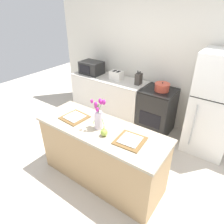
# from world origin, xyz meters

# --- Properties ---
(ground_plane) EXTENTS (10.00, 10.00, 0.00)m
(ground_plane) POSITION_xyz_m (0.00, 0.00, 0.00)
(ground_plane) COLOR beige
(back_wall) EXTENTS (5.20, 0.08, 2.70)m
(back_wall) POSITION_xyz_m (0.00, 2.00, 1.35)
(back_wall) COLOR silver
(back_wall) RESTS_ON ground_plane
(kitchen_island) EXTENTS (1.80, 0.66, 0.89)m
(kitchen_island) POSITION_xyz_m (0.00, 0.00, 0.45)
(kitchen_island) COLOR tan
(kitchen_island) RESTS_ON ground_plane
(back_counter) EXTENTS (1.68, 0.60, 0.88)m
(back_counter) POSITION_xyz_m (-1.06, 1.60, 0.44)
(back_counter) COLOR silver
(back_counter) RESTS_ON ground_plane
(stove_range) EXTENTS (0.60, 0.61, 0.88)m
(stove_range) POSITION_xyz_m (0.10, 1.60, 0.44)
(stove_range) COLOR black
(stove_range) RESTS_ON ground_plane
(refrigerator) EXTENTS (0.68, 0.67, 1.70)m
(refrigerator) POSITION_xyz_m (1.05, 1.60, 0.85)
(refrigerator) COLOR white
(refrigerator) RESTS_ON ground_plane
(flower_vase) EXTENTS (0.17, 0.16, 0.42)m
(flower_vase) POSITION_xyz_m (-0.02, -0.02, 1.07)
(flower_vase) COLOR silver
(flower_vase) RESTS_ON kitchen_island
(pear_figurine) EXTENTS (0.09, 0.09, 0.14)m
(pear_figurine) POSITION_xyz_m (0.14, -0.11, 0.95)
(pear_figurine) COLOR #9EBC47
(pear_figurine) RESTS_ON kitchen_island
(plate_setting_left) EXTENTS (0.35, 0.35, 0.02)m
(plate_setting_left) POSITION_xyz_m (-0.45, -0.02, 0.90)
(plate_setting_left) COLOR brown
(plate_setting_left) RESTS_ON kitchen_island
(plate_setting_right) EXTENTS (0.35, 0.35, 0.02)m
(plate_setting_right) POSITION_xyz_m (0.45, -0.02, 0.90)
(plate_setting_right) COLOR brown
(plate_setting_right) RESTS_ON kitchen_island
(toaster) EXTENTS (0.28, 0.18, 0.17)m
(toaster) POSITION_xyz_m (-0.87, 1.61, 0.97)
(toaster) COLOR silver
(toaster) RESTS_ON back_counter
(cooking_pot) EXTENTS (0.27, 0.27, 0.16)m
(cooking_pot) POSITION_xyz_m (0.14, 1.60, 0.96)
(cooking_pot) COLOR #CC4C38
(cooking_pot) RESTS_ON stove_range
(microwave) EXTENTS (0.48, 0.37, 0.27)m
(microwave) POSITION_xyz_m (-1.52, 1.60, 1.02)
(microwave) COLOR black
(microwave) RESTS_ON back_counter
(knife_block) EXTENTS (0.10, 0.14, 0.27)m
(knife_block) POSITION_xyz_m (-0.35, 1.62, 1.00)
(knife_block) COLOR #3D3833
(knife_block) RESTS_ON back_counter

